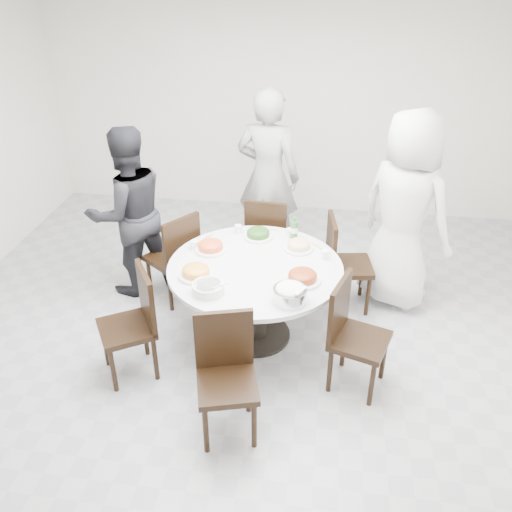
# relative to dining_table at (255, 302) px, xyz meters

# --- Properties ---
(floor) EXTENTS (6.00, 6.00, 0.01)m
(floor) POSITION_rel_dining_table_xyz_m (-0.06, -0.19, -0.38)
(floor) COLOR #A1A2A6
(floor) RESTS_ON ground
(ceiling) EXTENTS (6.00, 6.00, 0.01)m
(ceiling) POSITION_rel_dining_table_xyz_m (-0.06, -0.19, 2.42)
(ceiling) COLOR white
(ceiling) RESTS_ON ground
(wall_back) EXTENTS (6.00, 0.01, 2.80)m
(wall_back) POSITION_rel_dining_table_xyz_m (-0.06, 2.81, 1.02)
(wall_back) COLOR white
(wall_back) RESTS_ON ground
(dining_table) EXTENTS (1.50, 1.50, 0.75)m
(dining_table) POSITION_rel_dining_table_xyz_m (0.00, 0.00, 0.00)
(dining_table) COLOR silver
(dining_table) RESTS_ON floor
(chair_ne) EXTENTS (0.48, 0.48, 0.95)m
(chair_ne) POSITION_rel_dining_table_xyz_m (0.82, 0.61, 0.10)
(chair_ne) COLOR black
(chair_ne) RESTS_ON floor
(chair_n) EXTENTS (0.44, 0.44, 0.95)m
(chair_n) POSITION_rel_dining_table_xyz_m (-0.01, 1.05, 0.10)
(chair_n) COLOR black
(chair_n) RESTS_ON floor
(chair_nw) EXTENTS (0.59, 0.59, 0.95)m
(chair_nw) POSITION_rel_dining_table_xyz_m (-0.90, 0.51, 0.10)
(chair_nw) COLOR black
(chair_nw) RESTS_ON floor
(chair_sw) EXTENTS (0.58, 0.58, 0.95)m
(chair_sw) POSITION_rel_dining_table_xyz_m (-0.96, -0.62, 0.10)
(chair_sw) COLOR black
(chair_sw) RESTS_ON floor
(chair_s) EXTENTS (0.52, 0.52, 0.95)m
(chair_s) POSITION_rel_dining_table_xyz_m (-0.03, -1.13, 0.10)
(chair_s) COLOR black
(chair_s) RESTS_ON floor
(chair_se) EXTENTS (0.53, 0.53, 0.95)m
(chair_se) POSITION_rel_dining_table_xyz_m (0.90, -0.50, 0.10)
(chair_se) COLOR black
(chair_se) RESTS_ON floor
(diner_right) EXTENTS (1.12, 1.07, 1.93)m
(diner_right) POSITION_rel_dining_table_xyz_m (1.29, 0.81, 0.59)
(diner_right) COLOR silver
(diner_right) RESTS_ON floor
(diner_middle) EXTENTS (0.77, 0.58, 1.90)m
(diner_middle) POSITION_rel_dining_table_xyz_m (-0.08, 1.50, 0.58)
(diner_middle) COLOR black
(diner_middle) RESTS_ON floor
(diner_left) EXTENTS (1.06, 1.03, 1.71)m
(diner_left) POSITION_rel_dining_table_xyz_m (-1.33, 0.63, 0.48)
(diner_left) COLOR black
(diner_left) RESTS_ON floor
(dish_greens) EXTENTS (0.27, 0.27, 0.07)m
(dish_greens) POSITION_rel_dining_table_xyz_m (-0.05, 0.50, 0.41)
(dish_greens) COLOR white
(dish_greens) RESTS_ON dining_table
(dish_pale) EXTENTS (0.26, 0.26, 0.07)m
(dish_pale) POSITION_rel_dining_table_xyz_m (0.34, 0.33, 0.41)
(dish_pale) COLOR white
(dish_pale) RESTS_ON dining_table
(dish_orange) EXTENTS (0.28, 0.28, 0.08)m
(dish_orange) POSITION_rel_dining_table_xyz_m (-0.43, 0.20, 0.41)
(dish_orange) COLOR white
(dish_orange) RESTS_ON dining_table
(dish_redbrown) EXTENTS (0.30, 0.30, 0.07)m
(dish_redbrown) POSITION_rel_dining_table_xyz_m (0.41, -0.18, 0.41)
(dish_redbrown) COLOR white
(dish_redbrown) RESTS_ON dining_table
(dish_tofu) EXTENTS (0.29, 0.29, 0.08)m
(dish_tofu) POSITION_rel_dining_table_xyz_m (-0.46, -0.23, 0.41)
(dish_tofu) COLOR white
(dish_tofu) RESTS_ON dining_table
(rice_bowl) EXTENTS (0.27, 0.27, 0.11)m
(rice_bowl) POSITION_rel_dining_table_xyz_m (0.34, -0.47, 0.43)
(rice_bowl) COLOR silver
(rice_bowl) RESTS_ON dining_table
(soup_bowl) EXTENTS (0.25, 0.25, 0.08)m
(soup_bowl) POSITION_rel_dining_table_xyz_m (-0.31, -0.44, 0.41)
(soup_bowl) COLOR white
(soup_bowl) RESTS_ON dining_table
(beverage_bottle) EXTENTS (0.07, 0.07, 0.23)m
(beverage_bottle) POSITION_rel_dining_table_xyz_m (0.28, 0.52, 0.49)
(beverage_bottle) COLOR #296829
(beverage_bottle) RESTS_ON dining_table
(tea_cups) EXTENTS (0.07, 0.07, 0.08)m
(tea_cups) POSITION_rel_dining_table_xyz_m (-0.04, 0.59, 0.42)
(tea_cups) COLOR white
(tea_cups) RESTS_ON dining_table
(chopsticks) EXTENTS (0.24, 0.04, 0.01)m
(chopsticks) POSITION_rel_dining_table_xyz_m (-0.02, 0.70, 0.38)
(chopsticks) COLOR tan
(chopsticks) RESTS_ON dining_table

